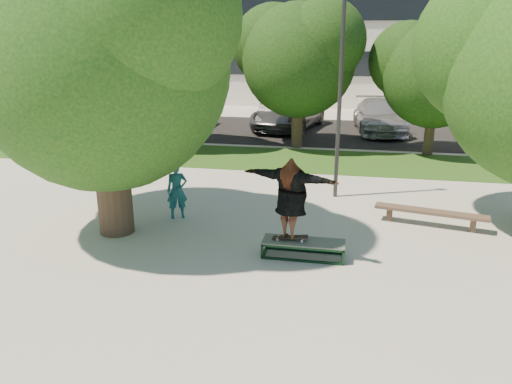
% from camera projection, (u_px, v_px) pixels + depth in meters
% --- Properties ---
extents(ground, '(120.00, 120.00, 0.00)m').
position_uv_depth(ground, '(277.00, 263.00, 10.74)').
color(ground, '#AAA69C').
rests_on(ground, ground).
extents(grass_strip, '(30.00, 4.00, 0.02)m').
position_uv_depth(grass_strip, '(340.00, 162.00, 19.45)').
color(grass_strip, '#234915').
rests_on(grass_strip, ground).
extents(asphalt_strip, '(40.00, 8.00, 0.01)m').
position_uv_depth(asphalt_strip, '(325.00, 132.00, 25.73)').
color(asphalt_strip, black).
rests_on(asphalt_strip, ground).
extents(tree_left, '(6.96, 5.95, 7.12)m').
position_uv_depth(tree_left, '(100.00, 48.00, 11.25)').
color(tree_left, '#38281E').
rests_on(tree_left, ground).
extents(bg_tree_left, '(5.28, 4.51, 5.77)m').
position_uv_depth(bg_tree_left, '(166.00, 60.00, 21.23)').
color(bg_tree_left, '#38281E').
rests_on(bg_tree_left, ground).
extents(bg_tree_mid, '(5.76, 4.92, 6.24)m').
position_uv_depth(bg_tree_mid, '(297.00, 53.00, 21.07)').
color(bg_tree_mid, '#38281E').
rests_on(bg_tree_mid, ground).
extents(bg_tree_right, '(5.04, 4.31, 5.43)m').
position_uv_depth(bg_tree_right, '(434.00, 68.00, 19.73)').
color(bg_tree_right, '#38281E').
rests_on(bg_tree_right, ground).
extents(lamppost, '(0.25, 0.15, 6.11)m').
position_uv_depth(lamppost, '(340.00, 92.00, 14.31)').
color(lamppost, '#2D2D30').
rests_on(lamppost, ground).
extents(grind_box, '(1.80, 0.60, 0.38)m').
position_uv_depth(grind_box, '(303.00, 249.00, 10.98)').
color(grind_box, black).
rests_on(grind_box, ground).
extents(skater_rig, '(2.27, 1.26, 1.86)m').
position_uv_depth(skater_rig, '(291.00, 198.00, 10.70)').
color(skater_rig, white).
rests_on(skater_rig, grind_box).
extents(bystander, '(0.66, 0.57, 1.52)m').
position_uv_depth(bystander, '(177.00, 190.00, 13.22)').
color(bystander, '#17545A').
rests_on(bystander, ground).
extents(bench, '(2.80, 0.95, 0.43)m').
position_uv_depth(bench, '(431.00, 213.00, 12.73)').
color(bench, brown).
rests_on(bench, ground).
extents(car_silver_a, '(2.21, 4.72, 1.56)m').
position_uv_depth(car_silver_a, '(184.00, 115.00, 25.99)').
color(car_silver_a, '#A1A0A5').
rests_on(car_silver_a, asphalt_strip).
extents(car_dark, '(1.82, 4.36, 1.40)m').
position_uv_depth(car_dark, '(274.00, 117.00, 26.04)').
color(car_dark, black).
rests_on(car_dark, asphalt_strip).
extents(car_grey, '(3.72, 6.24, 1.62)m').
position_uv_depth(car_grey, '(288.00, 114.00, 26.33)').
color(car_grey, slate).
rests_on(car_grey, asphalt_strip).
extents(car_silver_b, '(2.85, 5.80, 1.62)m').
position_uv_depth(car_silver_b, '(379.00, 116.00, 25.46)').
color(car_silver_b, '#AAABAF').
rests_on(car_silver_b, asphalt_strip).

